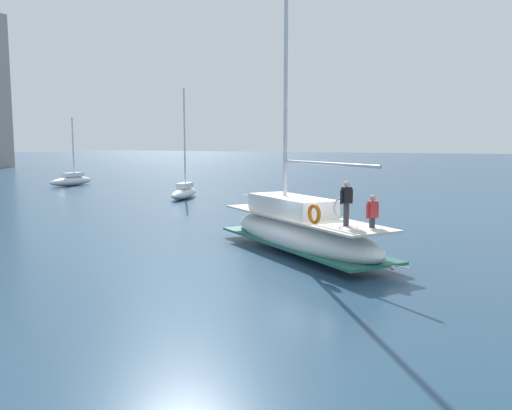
{
  "coord_description": "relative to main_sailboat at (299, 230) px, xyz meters",
  "views": [
    {
      "loc": [
        -18.54,
        -7.49,
        4.38
      ],
      "look_at": [
        0.58,
        2.61,
        1.8
      ],
      "focal_mm": 37.09,
      "sensor_mm": 36.0,
      "label": 1
    }
  ],
  "objects": [
    {
      "name": "main_sailboat",
      "position": [
        0.0,
        0.0,
        0.0
      ],
      "size": [
        7.35,
        9.31,
        13.36
      ],
      "color": "white",
      "rests_on": "ground"
    },
    {
      "name": "seagull",
      "position": [
        -2.22,
        -4.23,
        -0.58
      ],
      "size": [
        0.76,
        1.05,
        0.17
      ],
      "color": "silver",
      "rests_on": "ground"
    },
    {
      "name": "ground_plane",
      "position": [
        -0.62,
        -0.67,
        -0.91
      ],
      "size": [
        400.0,
        400.0,
        0.0
      ],
      "primitive_type": "plane",
      "color": "navy"
    },
    {
      "name": "moored_cutter_left",
      "position": [
        14.45,
        15.93,
        -0.34
      ],
      "size": [
        5.15,
        2.63,
        8.53
      ],
      "color": "white",
      "rests_on": "ground"
    },
    {
      "name": "moored_catamaran",
      "position": [
        19.26,
        33.22,
        -0.34
      ],
      "size": [
        5.69,
        1.66,
        6.86
      ],
      "color": "silver",
      "rests_on": "ground"
    }
  ]
}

